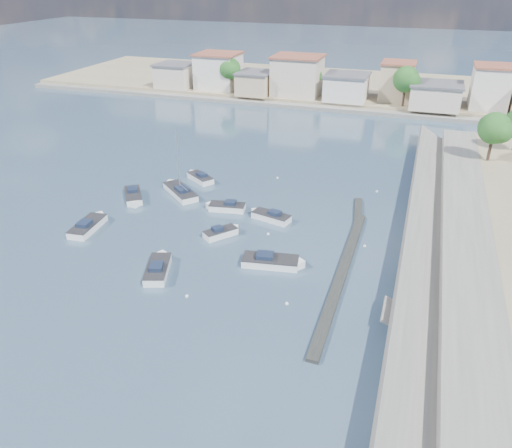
% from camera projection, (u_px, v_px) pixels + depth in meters
% --- Properties ---
extents(ground, '(400.00, 400.00, 0.00)m').
position_uv_depth(ground, '(331.00, 164.00, 75.77)').
color(ground, '#2D445A').
rests_on(ground, ground).
extents(seawall_walkway, '(5.00, 90.00, 1.80)m').
position_uv_depth(seawall_walkway, '(469.00, 271.00, 47.36)').
color(seawall_walkway, slate).
rests_on(seawall_walkway, ground).
extents(breakwater, '(2.00, 31.02, 0.35)m').
position_uv_depth(breakwater, '(346.00, 259.00, 50.73)').
color(breakwater, black).
rests_on(breakwater, ground).
extents(far_shore_land, '(160.00, 40.00, 1.40)m').
position_uv_depth(far_shore_land, '(373.00, 89.00, 119.21)').
color(far_shore_land, gray).
rests_on(far_shore_land, ground).
extents(far_shore_quay, '(160.00, 2.50, 0.80)m').
position_uv_depth(far_shore_quay, '(360.00, 111.00, 101.67)').
color(far_shore_quay, slate).
rests_on(far_shore_quay, ground).
extents(far_town, '(113.01, 12.80, 8.35)m').
position_uv_depth(far_town, '(420.00, 87.00, 101.52)').
color(far_town, beige).
rests_on(far_town, far_shore_land).
extents(shore_trees, '(74.56, 38.32, 7.92)m').
position_uv_depth(shore_trees, '(405.00, 88.00, 94.19)').
color(shore_trees, '#38281E').
rests_on(shore_trees, ground).
extents(motorboat_a, '(3.57, 5.72, 1.48)m').
position_uv_depth(motorboat_a, '(158.00, 268.00, 48.78)').
color(motorboat_a, white).
rests_on(motorboat_a, ground).
extents(motorboat_b, '(3.50, 3.86, 1.48)m').
position_uv_depth(motorboat_b, '(222.00, 233.00, 55.28)').
color(motorboat_b, white).
rests_on(motorboat_b, ground).
extents(motorboat_c, '(5.19, 2.84, 1.48)m').
position_uv_depth(motorboat_c, '(270.00, 217.00, 58.87)').
color(motorboat_c, white).
rests_on(motorboat_c, ground).
extents(motorboat_d, '(4.98, 2.47, 1.48)m').
position_uv_depth(motorboat_d, '(225.00, 207.00, 61.15)').
color(motorboat_d, white).
rests_on(motorboat_d, ground).
extents(motorboat_e, '(2.65, 6.12, 1.48)m').
position_uv_depth(motorboat_e, '(89.00, 225.00, 56.84)').
color(motorboat_e, white).
rests_on(motorboat_e, ground).
extents(motorboat_f, '(4.68, 4.03, 1.48)m').
position_uv_depth(motorboat_f, '(199.00, 178.00, 69.72)').
color(motorboat_f, white).
rests_on(motorboat_f, ground).
extents(motorboat_g, '(4.55, 5.32, 1.48)m').
position_uv_depth(motorboat_g, '(133.00, 197.00, 63.98)').
color(motorboat_g, white).
rests_on(motorboat_g, ground).
extents(motorboat_h, '(6.37, 3.12, 1.48)m').
position_uv_depth(motorboat_h, '(273.00, 262.00, 49.80)').
color(motorboat_h, white).
rests_on(motorboat_h, ground).
extents(sailboat, '(6.50, 6.02, 9.00)m').
position_uv_depth(sailboat, '(179.00, 191.00, 65.49)').
color(sailboat, white).
rests_on(sailboat, ground).
extents(mooring_buoys, '(14.69, 30.30, 0.33)m').
position_uv_depth(mooring_buoys, '(298.00, 233.00, 55.85)').
color(mooring_buoys, white).
rests_on(mooring_buoys, ground).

